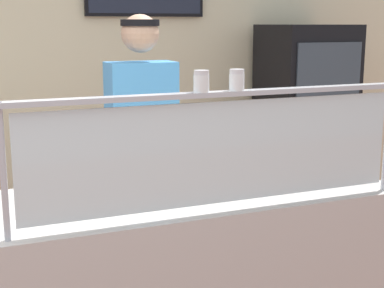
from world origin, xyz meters
The scene contains 9 objects.
shop_rear_unit centered at (0.95, 2.59, 1.36)m, with size 6.28×0.13×2.70m.
serving_counter centered at (0.94, 0.37, 0.47)m, with size 1.88×0.74×0.95m, color #BCB7B2.
sneeze_guard centered at (0.94, 0.06, 1.26)m, with size 1.70×0.06×0.50m.
pizza_tray centered at (0.81, 0.46, 0.97)m, with size 0.47×0.47×0.04m.
pizza_server centered at (0.81, 0.44, 0.99)m, with size 0.07×0.28×0.01m, color #ADAFB7.
parmesan_shaker centered at (0.85, 0.06, 1.48)m, with size 0.06×0.06×0.09m.
pepper_flake_shaker centered at (1.00, 0.06, 1.48)m, with size 0.06×0.06×0.08m.
worker_figure centered at (0.93, 1.09, 1.01)m, with size 0.41×0.50×1.76m.
drink_fridge centered at (2.72, 2.14, 0.85)m, with size 0.70×0.64×1.70m.
Camera 1 is at (-0.03, -1.97, 1.71)m, focal length 53.64 mm.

